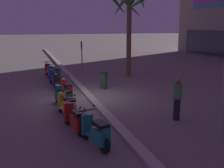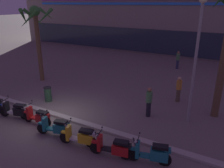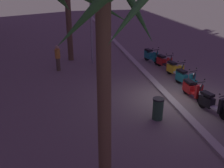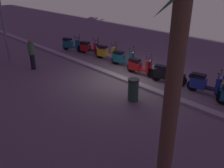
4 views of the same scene
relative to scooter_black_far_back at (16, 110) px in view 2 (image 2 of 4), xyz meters
The scene contains 15 objects.
ground_plane 2.03m from the scooter_black_far_back, 33.02° to the left, with size 200.00×200.00×0.00m, color slate.
curb_strip 2.10m from the scooter_black_far_back, 36.40° to the left, with size 60.00×0.36×0.12m, color #ADA89E.
mall_facade_backdrop 26.47m from the scooter_black_far_back, 83.91° to the left, with size 45.33×13.77×12.07m.
scooter_black_far_back is the anchor object (origin of this frame).
scooter_red_mid_centre 1.61m from the scooter_black_far_back, ahead, with size 1.75×0.56×1.17m.
scooter_teal_lead_nearest 3.12m from the scooter_black_far_back, ahead, with size 1.70×0.72×1.17m.
scooter_yellow_mid_front 4.62m from the scooter_black_far_back, ahead, with size 1.73×0.69×1.17m.
scooter_red_second_in_line 6.24m from the scooter_black_far_back, ahead, with size 1.79×0.68×1.17m.
scooter_teal_last_in_row 7.73m from the scooter_black_far_back, ahead, with size 1.72×0.73×1.17m.
palm_tree_near_sign 7.48m from the scooter_black_far_back, 123.49° to the left, with size 2.54×2.59×5.76m.
pedestrian_strolling_near_curb 9.65m from the scooter_black_far_back, 42.35° to the left, with size 0.34×0.34×1.65m.
pedestrian_by_palm_tree 7.24m from the scooter_black_far_back, 30.84° to the left, with size 0.34×0.34×1.71m.
pedestrian_window_shopping 15.03m from the scooter_black_far_back, 69.78° to the left, with size 0.34×0.34×1.68m.
litter_bin 2.51m from the scooter_black_far_back, 92.21° to the left, with size 0.48×0.48×0.95m.
street_lamp 9.84m from the scooter_black_far_back, 26.80° to the left, with size 0.36×0.36×6.26m.
Camera 2 is at (8.24, -8.06, 5.94)m, focal length 36.02 mm.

